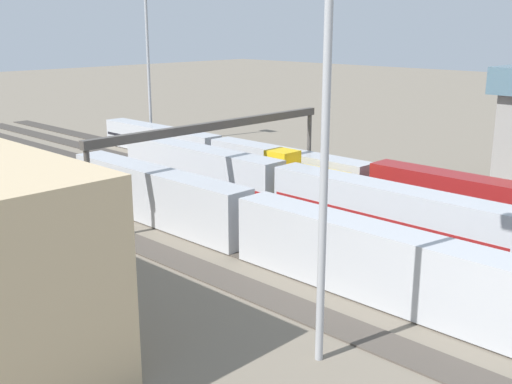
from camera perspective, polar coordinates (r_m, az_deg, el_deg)
The scene contains 14 objects.
ground_plane at distance 64.47m, azimuth -3.59°, elevation -1.32°, with size 400.00×400.00×0.00m, color #756B5B.
track_bed_0 at distance 73.10m, azimuth 3.69°, elevation 0.70°, with size 140.00×2.80×0.12m, color #3D3833.
track_bed_1 at distance 69.50m, azimuth 1.00°, elevation -0.03°, with size 140.00×2.80×0.12m, color #3D3833.
track_bed_2 at distance 66.08m, azimuth -1.98°, elevation -0.83°, with size 140.00×2.80×0.12m, color #3D3833.
track_bed_3 at distance 62.88m, azimuth -5.27°, elevation -1.72°, with size 140.00×2.80×0.12m, color #3D3833.
track_bed_4 at distance 59.92m, azimuth -8.91°, elevation -2.70°, with size 140.00×2.80×0.12m, color #4C443D.
track_bed_5 at distance 57.24m, azimuth -12.91°, elevation -3.75°, with size 140.00×2.80×0.12m, color #4C443D.
train_on_track_2 at distance 53.99m, azimuth 11.79°, elevation -2.00°, with size 71.40×3.06×5.00m.
train_on_track_0 at distance 75.14m, azimuth 1.48°, elevation 2.72°, with size 66.40×3.06×4.40m.
train_on_track_4 at distance 43.23m, azimuth 10.63°, elevation -6.25°, with size 71.40×3.00×5.00m.
train_on_track_1 at distance 65.77m, azimuth 4.16°, elevation 0.95°, with size 10.00×3.00×5.00m.
light_mast_0 at distance 97.98m, azimuth -9.87°, elevation 13.18°, with size 2.80×0.70×23.52m.
light_mast_1 at distance 31.69m, azimuth 6.48°, elevation 10.37°, with size 2.80×0.70×24.06m.
signal_gantry at distance 62.71m, azimuth -3.66°, elevation 5.31°, with size 0.70×30.00×8.80m.
Camera 1 is at (-46.02, 41.34, 18.14)m, focal length 43.89 mm.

